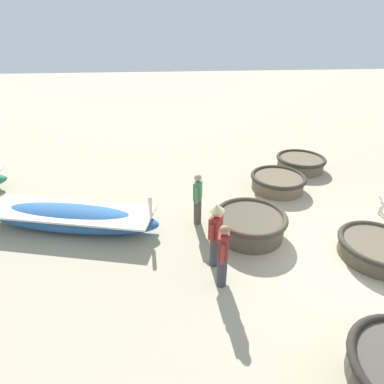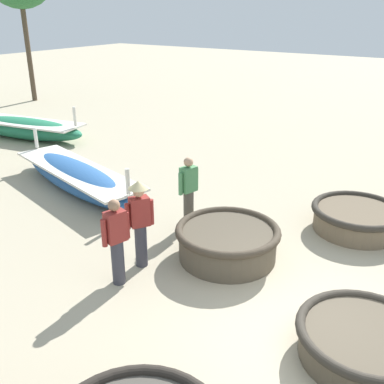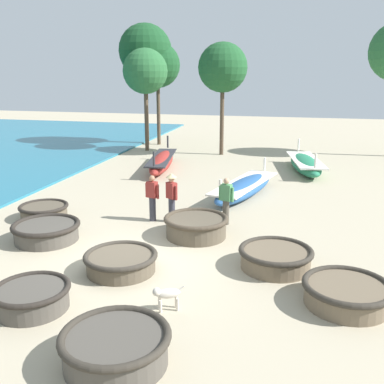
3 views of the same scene
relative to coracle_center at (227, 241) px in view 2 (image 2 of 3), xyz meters
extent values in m
plane|color=tan|center=(-1.27, -2.26, -0.35)|extent=(80.00, 80.00, 0.00)
cylinder|color=brown|center=(0.00, 0.00, -0.07)|extent=(1.83, 1.83, 0.57)
torus|color=#42382B|center=(0.00, 0.00, 0.22)|extent=(1.98, 1.98, 0.15)
cylinder|color=brown|center=(2.50, -1.73, -0.11)|extent=(1.77, 1.77, 0.47)
torus|color=#332D26|center=(2.50, -1.73, 0.12)|extent=(1.92, 1.92, 0.14)
cylinder|color=brown|center=(-1.29, -2.85, -0.14)|extent=(1.73, 1.73, 0.43)
torus|color=#332D26|center=(-1.29, -2.85, 0.08)|extent=(1.87, 1.87, 0.14)
ellipsoid|color=#285693|center=(0.85, 4.95, -0.02)|extent=(2.41, 5.26, 0.65)
cube|color=silver|center=(0.85, 4.95, 0.18)|extent=(2.36, 4.87, 0.06)
cylinder|color=silver|center=(1.45, 7.23, 0.55)|extent=(0.10, 0.10, 0.59)
cylinder|color=silver|center=(0.26, 2.66, 0.55)|extent=(0.10, 0.10, 0.59)
ellipsoid|color=#237551|center=(3.25, 10.22, 0.01)|extent=(2.10, 5.09, 0.72)
cube|color=silver|center=(3.25, 10.22, 0.24)|extent=(2.08, 4.71, 0.06)
cylinder|color=silver|center=(3.66, 7.98, 0.65)|extent=(0.10, 0.10, 0.65)
cylinder|color=#4C473D|center=(0.69, 1.35, 0.06)|extent=(0.22, 0.22, 0.82)
cube|color=#4C8E56|center=(0.69, 1.35, 0.74)|extent=(0.38, 0.30, 0.54)
sphere|color=tan|center=(0.69, 1.35, 1.12)|extent=(0.20, 0.20, 0.20)
cylinder|color=#4C8E56|center=(0.48, 1.41, 0.69)|extent=(0.09, 0.09, 0.48)
cylinder|color=#4C8E56|center=(0.91, 1.30, 0.69)|extent=(0.09, 0.09, 0.48)
cylinder|color=#383842|center=(-1.11, 1.18, 0.06)|extent=(0.22, 0.22, 0.82)
cube|color=maroon|center=(-1.11, 1.18, 0.74)|extent=(0.40, 0.37, 0.54)
sphere|color=tan|center=(-1.11, 1.18, 1.12)|extent=(0.20, 0.20, 0.20)
cylinder|color=maroon|center=(-1.30, 1.29, 0.69)|extent=(0.09, 0.09, 0.48)
cylinder|color=maroon|center=(-0.92, 1.06, 0.69)|extent=(0.09, 0.09, 0.48)
cone|color=#D1BC84|center=(-1.11, 1.18, 1.25)|extent=(0.36, 0.36, 0.14)
cylinder|color=#383842|center=(-1.77, 1.14, 0.06)|extent=(0.22, 0.22, 0.82)
cube|color=maroon|center=(-1.77, 1.14, 0.74)|extent=(0.39, 0.30, 0.54)
sphere|color=#A37556|center=(-1.77, 1.14, 1.12)|extent=(0.20, 0.20, 0.20)
cylinder|color=maroon|center=(-1.56, 1.08, 0.69)|extent=(0.09, 0.09, 0.48)
cylinder|color=maroon|center=(-1.99, 1.19, 0.69)|extent=(0.09, 0.09, 0.48)
cylinder|color=#4C3D2D|center=(8.03, 15.75, 2.04)|extent=(0.24, 0.24, 4.79)
camera|label=1|loc=(-6.57, 2.32, 4.60)|focal=28.00mm
camera|label=2|loc=(-6.56, -3.57, 4.09)|focal=42.00mm
camera|label=3|loc=(2.94, -12.60, 4.58)|focal=42.00mm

